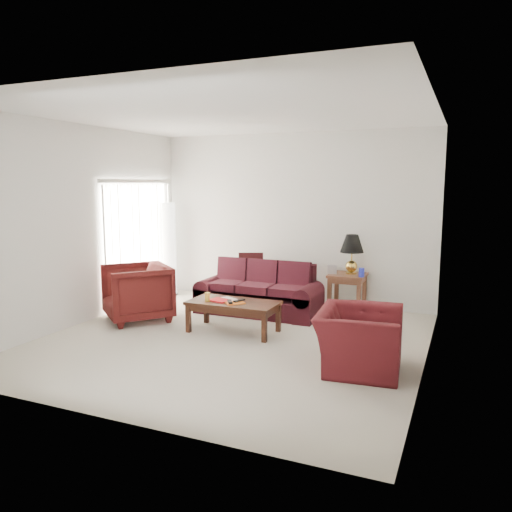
% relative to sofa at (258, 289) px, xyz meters
% --- Properties ---
extents(floor, '(5.00, 5.00, 0.00)m').
position_rel_sofa_xyz_m(floor, '(0.21, -1.45, -0.41)').
color(floor, beige).
rests_on(floor, ground).
extents(blinds, '(0.10, 2.00, 2.16)m').
position_rel_sofa_xyz_m(blinds, '(-2.21, -0.15, 0.67)').
color(blinds, silver).
rests_on(blinds, ground).
extents(sofa, '(2.04, 0.96, 0.82)m').
position_rel_sofa_xyz_m(sofa, '(0.00, 0.00, 0.00)').
color(sofa, black).
rests_on(sofa, ground).
extents(throw_pillow, '(0.48, 0.37, 0.45)m').
position_rel_sofa_xyz_m(throw_pillow, '(-0.43, 0.67, 0.27)').
color(throw_pillow, black).
rests_on(throw_pillow, sofa).
extents(end_table, '(0.59, 0.59, 0.64)m').
position_rel_sofa_xyz_m(end_table, '(1.31, 0.70, -0.09)').
color(end_table, '#572C1D').
rests_on(end_table, ground).
extents(table_lamp, '(0.47, 0.47, 0.65)m').
position_rel_sofa_xyz_m(table_lamp, '(1.36, 0.74, 0.55)').
color(table_lamp, gold).
rests_on(table_lamp, end_table).
extents(clock, '(0.16, 0.09, 0.15)m').
position_rel_sofa_xyz_m(clock, '(1.07, 0.60, 0.30)').
color(clock, silver).
rests_on(clock, end_table).
extents(blue_canister, '(0.10, 0.10, 0.14)m').
position_rel_sofa_xyz_m(blue_canister, '(1.56, 0.54, 0.30)').
color(blue_canister, '#1A24AF').
rests_on(blue_canister, end_table).
extents(picture_frame, '(0.19, 0.22, 0.06)m').
position_rel_sofa_xyz_m(picture_frame, '(1.21, 0.87, 0.32)').
color(picture_frame, silver).
rests_on(picture_frame, end_table).
extents(floor_lamp, '(0.34, 0.34, 1.79)m').
position_rel_sofa_xyz_m(floor_lamp, '(-2.09, 0.61, 0.48)').
color(floor_lamp, silver).
rests_on(floor_lamp, ground).
extents(armchair_left, '(1.34, 1.35, 0.88)m').
position_rel_sofa_xyz_m(armchair_left, '(-1.59, -1.10, 0.03)').
color(armchair_left, '#3E0F0E').
rests_on(armchair_left, ground).
extents(armchair_right, '(1.02, 1.14, 0.69)m').
position_rel_sofa_xyz_m(armchair_right, '(2.01, -1.80, -0.07)').
color(armchair_right, '#410F13').
rests_on(armchair_right, ground).
extents(coffee_table, '(1.34, 0.76, 0.45)m').
position_rel_sofa_xyz_m(coffee_table, '(0.06, -1.08, -0.19)').
color(coffee_table, black).
rests_on(coffee_table, ground).
extents(magazine_red, '(0.34, 0.29, 0.02)m').
position_rel_sofa_xyz_m(magazine_red, '(-0.14, -1.12, 0.05)').
color(magazine_red, red).
rests_on(magazine_red, coffee_table).
extents(magazine_white, '(0.33, 0.30, 0.02)m').
position_rel_sofa_xyz_m(magazine_white, '(-0.06, -1.02, 0.05)').
color(magazine_white, white).
rests_on(magazine_white, coffee_table).
extents(magazine_orange, '(0.32, 0.32, 0.01)m').
position_rel_sofa_xyz_m(magazine_orange, '(0.13, -1.17, 0.05)').
color(magazine_orange, '#C75A17').
rests_on(magazine_orange, coffee_table).
extents(remote_a, '(0.15, 0.18, 0.02)m').
position_rel_sofa_xyz_m(remote_a, '(0.08, -1.22, 0.07)').
color(remote_a, black).
rests_on(remote_a, coffee_table).
extents(remote_b, '(0.12, 0.19, 0.02)m').
position_rel_sofa_xyz_m(remote_b, '(0.17, -1.10, 0.07)').
color(remote_b, black).
rests_on(remote_b, coffee_table).
extents(yellow_glass, '(0.08, 0.08, 0.13)m').
position_rel_sofa_xyz_m(yellow_glass, '(-0.28, -1.22, 0.10)').
color(yellow_glass, gold).
rests_on(yellow_glass, coffee_table).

